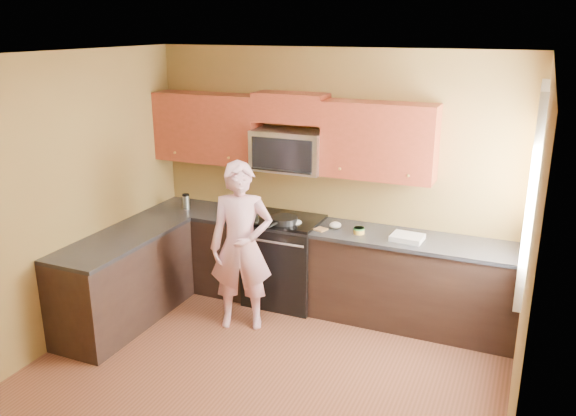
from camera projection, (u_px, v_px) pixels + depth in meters
The scene contains 25 objects.
floor at pixel (248, 391), 4.87m from camera, with size 4.00×4.00×0.00m, color brown.
ceiling at pixel (240, 57), 4.05m from camera, with size 4.00×4.00×0.00m, color white.
wall_back at pixel (331, 179), 6.21m from camera, with size 4.00×4.00×0.00m, color brown.
wall_front at pixel (46, 379), 2.71m from camera, with size 4.00×4.00×0.00m, color brown.
wall_left at pixel (45, 208), 5.21m from camera, with size 4.00×4.00×0.00m, color brown.
wall_right at pixel (526, 283), 3.71m from camera, with size 4.00×4.00×0.00m, color brown.
cabinet_back_run at pixel (320, 268), 6.22m from camera, with size 4.00×0.60×0.88m, color black.
cabinet_left_run at pixel (124, 281), 5.90m from camera, with size 0.60×1.60×0.88m, color black.
countertop_back at pixel (321, 227), 6.08m from camera, with size 4.00×0.62×0.04m, color black.
countertop_left at pixel (121, 239), 5.76m from camera, with size 0.62×1.60×0.04m, color black.
stove at pixel (285, 260), 6.34m from camera, with size 0.76×0.65×0.95m, color black, non-canonical shape.
microwave at pixel (289, 170), 6.16m from camera, with size 0.76×0.40×0.42m, color silver, non-canonical shape.
upper_cab_left at pixel (210, 161), 6.56m from camera, with size 1.22×0.33×0.75m, color maroon, non-canonical shape.
upper_cab_right at pixel (377, 178), 5.83m from camera, with size 1.12×0.33×0.75m, color maroon, non-canonical shape.
upper_cab_over_mw at pixel (291, 108), 5.99m from camera, with size 0.76×0.33×0.30m, color maroon.
window at pixel (533, 190), 4.67m from camera, with size 0.06×1.06×1.66m, color white, non-canonical shape.
woman at pixel (241, 247), 5.71m from camera, with size 0.62×0.40×1.69m, color pink.
frying_pan at pixel (284, 223), 6.07m from camera, with size 0.29×0.50×0.07m, color black, non-canonical shape.
butter_tub at pixel (359, 234), 5.84m from camera, with size 0.11×0.11×0.08m, color yellow, non-canonical shape.
toast_slice at pixel (321, 229), 5.94m from camera, with size 0.11×0.11×0.01m, color #B27F47.
napkin_a at pixel (297, 223), 6.06m from camera, with size 0.11×0.12×0.06m, color silver.
napkin_b at pixel (335, 225), 5.98m from camera, with size 0.12×0.13×0.07m, color silver.
dish_towel at pixel (407, 238), 5.66m from camera, with size 0.30×0.24×0.05m, color white.
travel_mug at pixel (186, 208), 6.63m from camera, with size 0.08×0.08×0.17m, color silver, non-canonical shape.
glass_c at pixel (256, 212), 6.32m from camera, with size 0.07×0.07×0.12m, color silver.
Camera 1 is at (1.96, -3.71, 2.92)m, focal length 36.53 mm.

